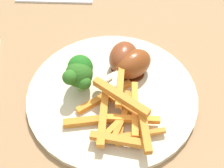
{
  "coord_description": "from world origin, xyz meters",
  "views": [
    {
      "loc": [
        -0.08,
        0.3,
        1.13
      ],
      "look_at": [
        -0.05,
        0.0,
        0.78
      ],
      "focal_mm": 43.76,
      "sensor_mm": 36.0,
      "label": 1
    }
  ],
  "objects_px": {
    "broccoli_floret_middle": "(80,69)",
    "carrot_fries_pile": "(118,113)",
    "dinner_plate": "(112,94)",
    "chicken_drumstick_far": "(131,65)",
    "fork": "(54,1)",
    "chicken_drumstick_near": "(123,59)",
    "broccoli_floret_front": "(78,75)",
    "dining_table": "(86,123)"
  },
  "relations": [
    {
      "from": "dining_table",
      "to": "dinner_plate",
      "type": "xyz_separation_m",
      "value": [
        -0.05,
        0.0,
        0.11
      ]
    },
    {
      "from": "dinner_plate",
      "to": "chicken_drumstick_near",
      "type": "xyz_separation_m",
      "value": [
        -0.01,
        -0.06,
        0.03
      ]
    },
    {
      "from": "dining_table",
      "to": "broccoli_floret_middle",
      "type": "relative_size",
      "value": 17.75
    },
    {
      "from": "dinner_plate",
      "to": "broccoli_floret_front",
      "type": "xyz_separation_m",
      "value": [
        0.06,
        0.0,
        0.04
      ]
    },
    {
      "from": "carrot_fries_pile",
      "to": "fork",
      "type": "height_order",
      "value": "carrot_fries_pile"
    },
    {
      "from": "dinner_plate",
      "to": "chicken_drumstick_far",
      "type": "relative_size",
      "value": 2.77
    },
    {
      "from": "broccoli_floret_front",
      "to": "fork",
      "type": "bearing_deg",
      "value": -67.53
    },
    {
      "from": "carrot_fries_pile",
      "to": "dining_table",
      "type": "bearing_deg",
      "value": -38.6
    },
    {
      "from": "broccoli_floret_middle",
      "to": "carrot_fries_pile",
      "type": "distance_m",
      "value": 0.1
    },
    {
      "from": "dinner_plate",
      "to": "dining_table",
      "type": "bearing_deg",
      "value": -1.2
    },
    {
      "from": "broccoli_floret_front",
      "to": "fork",
      "type": "xyz_separation_m",
      "value": [
        0.11,
        -0.28,
        -0.05
      ]
    },
    {
      "from": "dining_table",
      "to": "chicken_drumstick_far",
      "type": "relative_size",
      "value": 10.4
    },
    {
      "from": "broccoli_floret_front",
      "to": "dining_table",
      "type": "bearing_deg",
      "value": -116.89
    },
    {
      "from": "chicken_drumstick_near",
      "to": "broccoli_floret_front",
      "type": "bearing_deg",
      "value": 39.46
    },
    {
      "from": "dining_table",
      "to": "dinner_plate",
      "type": "height_order",
      "value": "dinner_plate"
    },
    {
      "from": "broccoli_floret_middle",
      "to": "carrot_fries_pile",
      "type": "xyz_separation_m",
      "value": [
        -0.07,
        0.07,
        -0.02
      ]
    },
    {
      "from": "broccoli_floret_front",
      "to": "carrot_fries_pile",
      "type": "bearing_deg",
      "value": 143.86
    },
    {
      "from": "broccoli_floret_front",
      "to": "carrot_fries_pile",
      "type": "xyz_separation_m",
      "value": [
        -0.07,
        0.05,
        -0.02
      ]
    },
    {
      "from": "chicken_drumstick_near",
      "to": "fork",
      "type": "height_order",
      "value": "chicken_drumstick_near"
    },
    {
      "from": "broccoli_floret_front",
      "to": "carrot_fries_pile",
      "type": "relative_size",
      "value": 0.38
    },
    {
      "from": "carrot_fries_pile",
      "to": "chicken_drumstick_far",
      "type": "height_order",
      "value": "chicken_drumstick_far"
    },
    {
      "from": "dinner_plate",
      "to": "carrot_fries_pile",
      "type": "distance_m",
      "value": 0.06
    },
    {
      "from": "fork",
      "to": "carrot_fries_pile",
      "type": "bearing_deg",
      "value": 115.94
    },
    {
      "from": "carrot_fries_pile",
      "to": "chicken_drumstick_near",
      "type": "xyz_separation_m",
      "value": [
        0.0,
        -0.11,
        0.01
      ]
    },
    {
      "from": "dining_table",
      "to": "chicken_drumstick_far",
      "type": "distance_m",
      "value": 0.17
    },
    {
      "from": "dining_table",
      "to": "fork",
      "type": "height_order",
      "value": "fork"
    },
    {
      "from": "broccoli_floret_front",
      "to": "dinner_plate",
      "type": "bearing_deg",
      "value": -177.62
    },
    {
      "from": "dinner_plate",
      "to": "fork",
      "type": "relative_size",
      "value": 1.56
    },
    {
      "from": "broccoli_floret_middle",
      "to": "carrot_fries_pile",
      "type": "height_order",
      "value": "broccoli_floret_middle"
    },
    {
      "from": "dinner_plate",
      "to": "carrot_fries_pile",
      "type": "height_order",
      "value": "carrot_fries_pile"
    },
    {
      "from": "broccoli_floret_front",
      "to": "broccoli_floret_middle",
      "type": "distance_m",
      "value": 0.01
    },
    {
      "from": "dinner_plate",
      "to": "carrot_fries_pile",
      "type": "relative_size",
      "value": 1.85
    },
    {
      "from": "broccoli_floret_front",
      "to": "broccoli_floret_middle",
      "type": "height_order",
      "value": "broccoli_floret_middle"
    },
    {
      "from": "carrot_fries_pile",
      "to": "chicken_drumstick_far",
      "type": "relative_size",
      "value": 1.5
    },
    {
      "from": "dinner_plate",
      "to": "carrot_fries_pile",
      "type": "xyz_separation_m",
      "value": [
        -0.02,
        0.05,
        0.02
      ]
    },
    {
      "from": "dinner_plate",
      "to": "chicken_drumstick_far",
      "type": "distance_m",
      "value": 0.06
    },
    {
      "from": "broccoli_floret_front",
      "to": "chicken_drumstick_far",
      "type": "bearing_deg",
      "value": -152.36
    },
    {
      "from": "chicken_drumstick_far",
      "to": "fork",
      "type": "bearing_deg",
      "value": -49.16
    },
    {
      "from": "dining_table",
      "to": "dinner_plate",
      "type": "relative_size",
      "value": 3.76
    },
    {
      "from": "fork",
      "to": "broccoli_floret_front",
      "type": "bearing_deg",
      "value": 108.93
    },
    {
      "from": "dining_table",
      "to": "chicken_drumstick_near",
      "type": "height_order",
      "value": "chicken_drumstick_near"
    },
    {
      "from": "dinner_plate",
      "to": "chicken_drumstick_far",
      "type": "bearing_deg",
      "value": -124.95
    }
  ]
}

